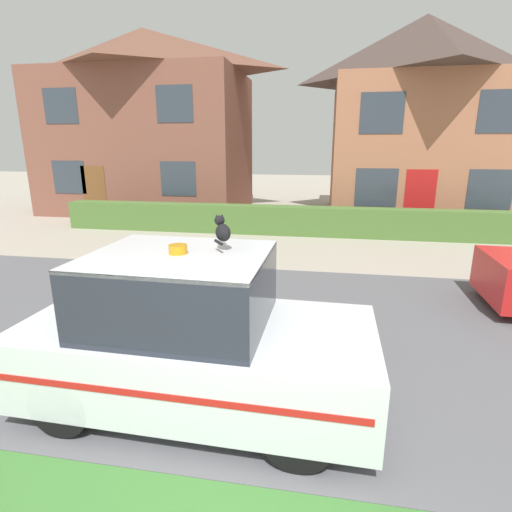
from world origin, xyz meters
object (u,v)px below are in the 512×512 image
Objects in this scene: police_car at (193,337)px; house_right at (418,119)px; cat at (222,231)px; house_left at (148,122)px.

police_car is 15.01m from house_right.
cat is 0.04× the size of house_right.
house_left is 11.39m from house_right.
house_left is 1.15× the size of house_right.
house_left reaches higher than police_car.
house_right reaches higher than cat.
cat is 14.49m from house_right.
cat reaches higher than police_car.
house_left reaches higher than cat.
house_left is (-6.52, 13.62, 3.06)m from police_car.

